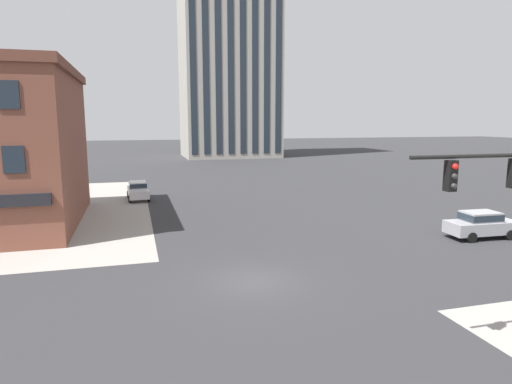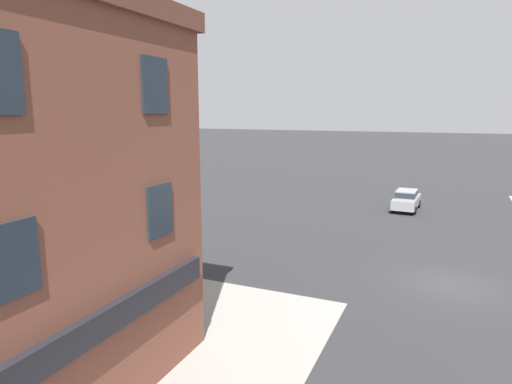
% 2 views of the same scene
% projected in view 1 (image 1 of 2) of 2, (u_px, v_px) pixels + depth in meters
% --- Properties ---
extents(ground_plane, '(320.00, 320.00, 0.00)m').
position_uv_depth(ground_plane, '(253.00, 281.00, 19.99)').
color(ground_plane, '#2D2D30').
extents(car_main_northbound_far, '(2.07, 4.49, 1.68)m').
position_uv_depth(car_main_northbound_far, '(138.00, 190.00, 40.81)').
color(car_main_northbound_far, silver).
rests_on(car_main_northbound_far, ground).
extents(car_main_southbound_near, '(4.48, 2.06, 1.68)m').
position_uv_depth(car_main_southbound_near, '(481.00, 224.00, 27.28)').
color(car_main_southbound_near, '#99999E').
rests_on(car_main_southbound_near, ground).
extents(residential_tower_skyline_right, '(19.20, 14.86, 52.57)m').
position_uv_depth(residential_tower_skyline_right, '(228.00, 25.00, 87.38)').
color(residential_tower_skyline_right, '#9E998E').
rests_on(residential_tower_skyline_right, ground).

